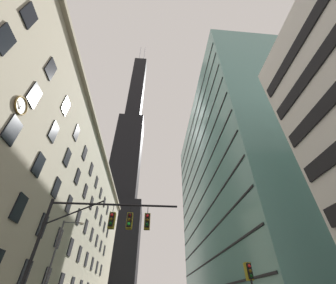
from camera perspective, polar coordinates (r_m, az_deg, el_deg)
The scene contains 6 objects.
station_building at distance 43.22m, azimuth -30.01°, elevation -16.98°, with size 13.75×67.35×28.37m.
dark_skyscraper at distance 117.63m, azimuth -12.08°, elevation -9.26°, with size 22.30×22.30×199.36m.
glass_office_midrise at distance 52.98m, azimuth 17.46°, elevation -11.10°, with size 16.88×49.29×49.25m.
traffic_signal_mast at distance 15.28m, azimuth -17.62°, elevation -22.22°, with size 8.92×0.63×7.54m.
traffic_light_near_right at distance 17.27m, azimuth 21.71°, elevation -31.16°, with size 0.40×0.63×3.98m.
street_lamppost at distance 25.42m, azimuth -28.69°, elevation -26.60°, with size 2.28×0.32×8.79m.
Camera 1 is at (0.03, -9.85, 1.84)m, focal length 22.02 mm.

